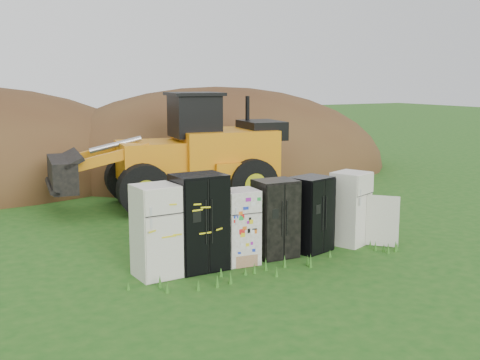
{
  "coord_description": "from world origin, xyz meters",
  "views": [
    {
      "loc": [
        -6.44,
        -10.92,
        3.92
      ],
      "look_at": [
        0.55,
        2.0,
        1.41
      ],
      "focal_mm": 45.0,
      "sensor_mm": 36.0,
      "label": 1
    }
  ],
  "objects": [
    {
      "name": "ground",
      "position": [
        0.0,
        0.0,
        0.0
      ],
      "size": [
        120.0,
        120.0,
        0.0
      ],
      "primitive_type": "plane",
      "color": "#1B5115",
      "rests_on": "ground"
    },
    {
      "name": "fridge_leftmost",
      "position": [
        -2.42,
        0.0,
        0.92
      ],
      "size": [
        0.86,
        0.83,
        1.85
      ],
      "primitive_type": null,
      "rotation": [
        0.0,
        0.0,
        0.06
      ],
      "color": "silver",
      "rests_on": "ground"
    },
    {
      "name": "fridge_black_side",
      "position": [
        -1.47,
        0.03,
        0.99
      ],
      "size": [
        1.06,
        0.84,
        1.98
      ],
      "primitive_type": null,
      "rotation": [
        0.0,
        0.0,
        0.02
      ],
      "color": "black",
      "rests_on": "ground"
    },
    {
      "name": "fridge_sticker",
      "position": [
        -0.55,
        -0.04,
        0.8
      ],
      "size": [
        0.76,
        0.71,
        1.6
      ],
      "primitive_type": null,
      "rotation": [
        0.0,
        0.0,
        -0.08
      ],
      "color": "white",
      "rests_on": "ground"
    },
    {
      "name": "fridge_dark_mid",
      "position": [
        0.37,
        0.03,
        0.86
      ],
      "size": [
        0.9,
        0.74,
        1.72
      ],
      "primitive_type": null,
      "rotation": [
        0.0,
        0.0,
        -0.03
      ],
      "color": "black",
      "rests_on": "ground"
    },
    {
      "name": "fridge_black_right",
      "position": [
        1.31,
        0.02,
        0.86
      ],
      "size": [
        1.02,
        0.92,
        1.71
      ],
      "primitive_type": null,
      "rotation": [
        0.0,
        0.0,
        0.27
      ],
      "color": "black",
      "rests_on": "ground"
    },
    {
      "name": "fridge_open_door",
      "position": [
        2.45,
        0.03,
        0.87
      ],
      "size": [
        1.0,
        0.97,
        1.73
      ],
      "primitive_type": null,
      "rotation": [
        0.0,
        0.0,
        0.39
      ],
      "color": "silver",
      "rests_on": "ground"
    },
    {
      "name": "wheel_loader",
      "position": [
        0.24,
        6.08,
        1.73
      ],
      "size": [
        7.49,
        3.84,
        3.47
      ],
      "primitive_type": null,
      "rotation": [
        0.0,
        0.0,
        -0.13
      ],
      "color": "orange",
      "rests_on": "ground"
    },
    {
      "name": "dirt_mound_right",
      "position": [
        4.84,
        12.07,
        0.0
      ],
      "size": [
        15.65,
        11.48,
        7.07
      ],
      "primitive_type": "ellipsoid",
      "color": "#472816",
      "rests_on": "ground"
    }
  ]
}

